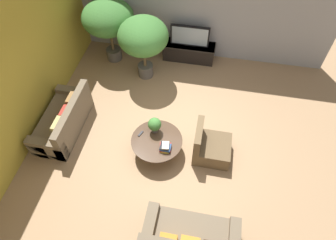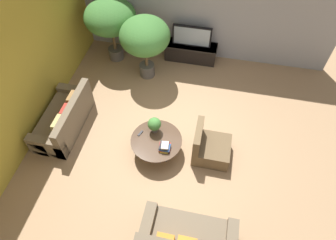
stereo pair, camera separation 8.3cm
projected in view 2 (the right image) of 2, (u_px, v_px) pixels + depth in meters
The scene contains 14 objects.
ground_plane at pixel (174, 139), 7.07m from camera, with size 24.00×24.00×0.00m, color #9E7A56.
back_wall_stone at pixel (199, 7), 7.88m from camera, with size 7.40×0.12×3.00m, color #939399.
side_wall_left at pixel (28, 65), 6.44m from camera, with size 0.12×7.40×3.00m, color gold.
media_console at pixel (191, 52), 8.67m from camera, with size 1.49×0.50×0.50m.
television at pixel (192, 36), 8.25m from camera, with size 1.08×0.13×0.60m.
coffee_table at pixel (156, 143), 6.62m from camera, with size 1.13×1.13×0.43m.
couch_by_wall at pixel (64, 119), 7.07m from camera, with size 0.84×1.79×0.84m.
couch_near_entry at pixel (187, 240), 5.34m from camera, with size 1.70×0.84×0.84m.
armchair_wicker at pixel (209, 148), 6.58m from camera, with size 0.80×0.76×0.86m.
potted_palm_tall at pixel (110, 18), 7.88m from camera, with size 1.39×1.39×1.79m.
potted_palm_corner at pixel (145, 37), 7.47m from camera, with size 1.28×1.28×1.76m.
potted_plant_tabletop at pixel (154, 124), 6.51m from camera, with size 0.30×0.30×0.39m.
book_stack at pixel (165, 147), 6.34m from camera, with size 0.27×0.28×0.15m.
remote_black at pixel (140, 133), 6.62m from camera, with size 0.04×0.16×0.02m, color black.
Camera 2 is at (0.71, -4.00, 5.80)m, focal length 32.00 mm.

